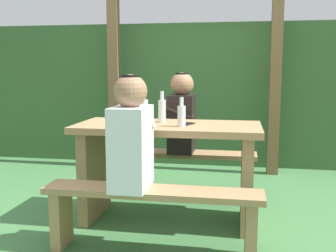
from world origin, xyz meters
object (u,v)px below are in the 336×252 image
at_px(bottle_center, 144,110).
at_px(bench_near, 152,207).
at_px(bench_far, 179,164).
at_px(person_black_coat, 182,116).
at_px(bottle_right, 162,110).
at_px(person_white_shirt, 131,136).
at_px(drinking_glass, 138,116).
at_px(picnic_table, 168,156).
at_px(cell_phone, 187,124).
at_px(bottle_left, 181,115).

bearing_deg(bottle_center, bench_near, -72.20).
distance_m(bench_far, person_black_coat, 0.45).
distance_m(person_black_coat, bottle_right, 0.50).
bearing_deg(person_black_coat, bench_far, 172.43).
distance_m(person_white_shirt, person_black_coat, 1.18).
relative_size(drinking_glass, bottle_right, 0.37).
xyz_separation_m(bottle_right, bottle_center, (-0.12, -0.11, 0.01)).
distance_m(drinking_glass, bottle_right, 0.21).
bearing_deg(picnic_table, cell_phone, -1.83).
height_order(person_black_coat, cell_phone, person_black_coat).
xyz_separation_m(bench_near, person_black_coat, (0.02, 1.17, 0.45)).
height_order(person_white_shirt, cell_phone, person_white_shirt).
bearing_deg(bottle_left, person_white_shirt, -118.58).
relative_size(drinking_glass, bottle_center, 0.35).
height_order(person_white_shirt, person_black_coat, same).
xyz_separation_m(bench_near, bottle_center, (-0.19, 0.58, 0.56)).
bearing_deg(person_black_coat, bottle_center, -109.68).
relative_size(bench_near, bottle_center, 5.30).
bearing_deg(picnic_table, person_black_coat, 87.55).
relative_size(picnic_table, bench_far, 1.00).
bearing_deg(picnic_table, bottle_left, -44.27).
distance_m(drinking_glass, cell_phone, 0.43).
relative_size(picnic_table, cell_phone, 10.00).
xyz_separation_m(bench_far, person_black_coat, (0.02, -0.00, 0.45)).
distance_m(person_black_coat, drinking_glass, 0.54).
xyz_separation_m(picnic_table, bench_near, (0.00, -0.59, -0.21)).
bearing_deg(bench_far, drinking_glass, -119.82).
distance_m(bench_far, bottle_right, 0.74).
bearing_deg(bottle_right, drinking_glass, 172.55).
bearing_deg(bottle_right, bottle_left, -49.31).
bearing_deg(cell_phone, person_white_shirt, -93.74).
bearing_deg(bench_near, bench_far, 90.00).
relative_size(person_white_shirt, bottle_left, 3.34).
bearing_deg(bench_near, bottle_right, 95.49).
distance_m(picnic_table, person_white_shirt, 0.65).
relative_size(person_white_shirt, bottle_right, 2.94).
bearing_deg(bottle_center, bench_far, 72.59).
bearing_deg(drinking_glass, bottle_center, -59.37).
distance_m(person_white_shirt, cell_phone, 0.64).
bearing_deg(person_white_shirt, cell_phone, 64.29).
bearing_deg(bench_near, picnic_table, 90.00).
distance_m(bottle_right, bottle_center, 0.16).
distance_m(bench_near, bench_far, 1.17).
bearing_deg(person_white_shirt, bottle_right, 84.36).
bearing_deg(bottle_right, bottle_center, -138.50).
bearing_deg(bottle_center, person_white_shirt, -84.78).
xyz_separation_m(person_black_coat, bottle_right, (-0.09, -0.48, 0.10)).
distance_m(bottle_center, cell_phone, 0.35).
bearing_deg(bottle_left, person_black_coat, 97.75).
relative_size(bench_far, drinking_glass, 15.27).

